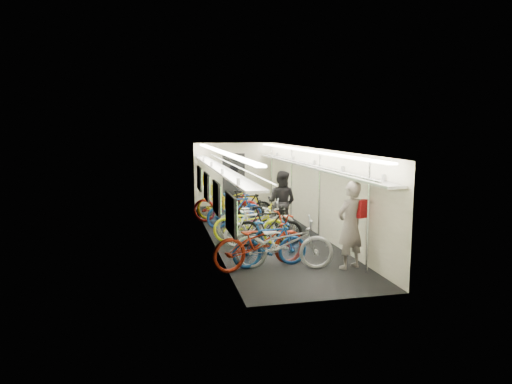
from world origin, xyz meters
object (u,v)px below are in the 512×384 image
bicycle_0 (283,243)px  passenger_near (350,225)px  backpack (362,209)px  passenger_mid (281,202)px  bicycle_1 (270,244)px

bicycle_0 → passenger_near: passenger_near is taller
bicycle_0 → backpack: size_ratio=5.55×
bicycle_0 → backpack: backpack is taller
passenger_mid → backpack: 3.57m
passenger_near → backpack: (0.26, -0.01, 0.35)m
bicycle_1 → passenger_mid: size_ratio=0.94×
passenger_near → backpack: 0.43m
passenger_near → passenger_mid: bearing=-103.9°
bicycle_1 → passenger_mid: passenger_mid is taller
passenger_mid → passenger_near: bearing=136.8°
passenger_near → passenger_mid: size_ratio=1.05×
bicycle_0 → bicycle_1: bearing=70.1°
bicycle_0 → passenger_mid: passenger_mid is taller
bicycle_0 → bicycle_1: (-0.25, 0.17, -0.05)m
bicycle_1 → passenger_near: 1.74m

